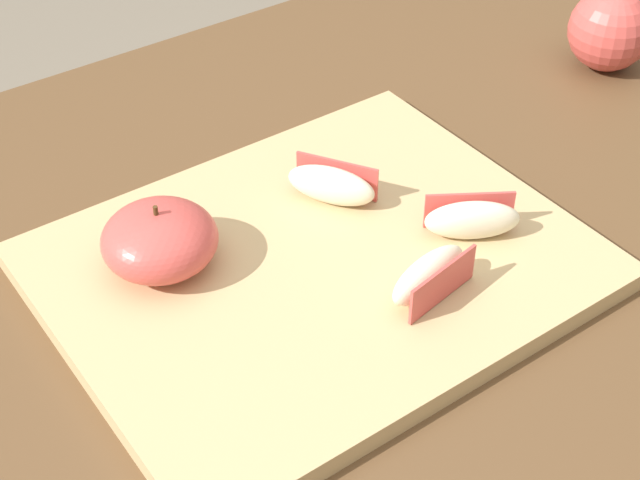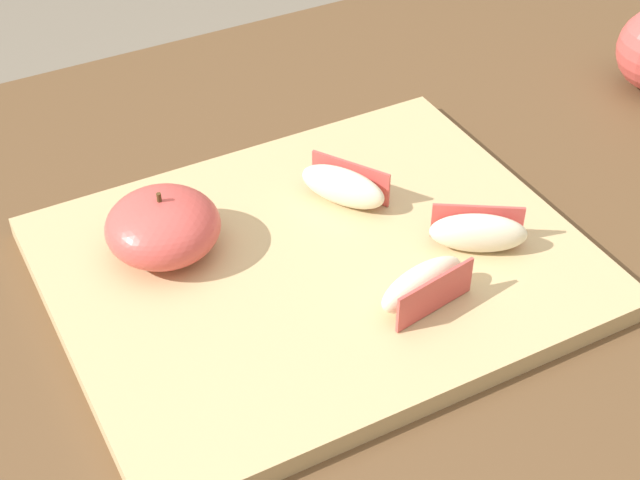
{
  "view_description": "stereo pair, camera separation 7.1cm",
  "coord_description": "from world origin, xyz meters",
  "px_view_note": "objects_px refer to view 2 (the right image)",
  "views": [
    {
      "loc": [
        -0.34,
        -0.44,
        1.27
      ],
      "look_at": [
        -0.02,
        -0.0,
        0.81
      ],
      "focal_mm": 53.48,
      "sensor_mm": 36.0,
      "label": 1
    },
    {
      "loc": [
        -0.28,
        -0.48,
        1.27
      ],
      "look_at": [
        -0.02,
        -0.0,
        0.81
      ],
      "focal_mm": 53.48,
      "sensor_mm": 36.0,
      "label": 2
    }
  ],
  "objects_px": {
    "apple_wedge_back": "(343,186)",
    "apple_wedge_right": "(478,232)",
    "cutting_board": "(320,268)",
    "apple_half_skin_up": "(163,226)",
    "apple_wedge_front": "(423,285)"
  },
  "relations": [
    {
      "from": "apple_wedge_back",
      "to": "apple_wedge_right",
      "type": "bearing_deg",
      "value": -57.99
    },
    {
      "from": "cutting_board",
      "to": "apple_wedge_right",
      "type": "xyz_separation_m",
      "value": [
        0.11,
        -0.04,
        0.02
      ]
    },
    {
      "from": "apple_half_skin_up",
      "to": "apple_wedge_right",
      "type": "distance_m",
      "value": 0.24
    },
    {
      "from": "apple_wedge_back",
      "to": "apple_wedge_right",
      "type": "height_order",
      "value": "same"
    },
    {
      "from": "apple_wedge_right",
      "to": "apple_half_skin_up",
      "type": "bearing_deg",
      "value": 152.5
    },
    {
      "from": "cutting_board",
      "to": "apple_wedge_right",
      "type": "height_order",
      "value": "apple_wedge_right"
    },
    {
      "from": "cutting_board",
      "to": "apple_half_skin_up",
      "type": "height_order",
      "value": "apple_half_skin_up"
    },
    {
      "from": "apple_wedge_back",
      "to": "apple_wedge_front",
      "type": "relative_size",
      "value": 0.98
    },
    {
      "from": "cutting_board",
      "to": "apple_wedge_right",
      "type": "distance_m",
      "value": 0.12
    },
    {
      "from": "cutting_board",
      "to": "apple_wedge_back",
      "type": "xyz_separation_m",
      "value": [
        0.05,
        0.05,
        0.02
      ]
    },
    {
      "from": "cutting_board",
      "to": "apple_wedge_front",
      "type": "bearing_deg",
      "value": -59.85
    },
    {
      "from": "apple_wedge_back",
      "to": "apple_wedge_right",
      "type": "xyz_separation_m",
      "value": [
        0.06,
        -0.1,
        0.0
      ]
    },
    {
      "from": "cutting_board",
      "to": "apple_wedge_back",
      "type": "relative_size",
      "value": 5.21
    },
    {
      "from": "apple_wedge_front",
      "to": "apple_wedge_back",
      "type": "bearing_deg",
      "value": 86.89
    },
    {
      "from": "cutting_board",
      "to": "apple_wedge_back",
      "type": "height_order",
      "value": "apple_wedge_back"
    }
  ]
}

